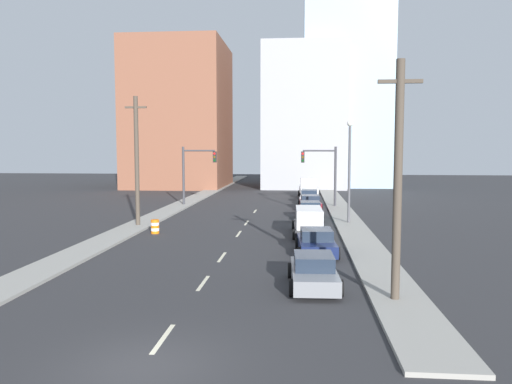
# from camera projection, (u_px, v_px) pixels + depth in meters

# --- Properties ---
(ground_plane) EXTENTS (200.00, 200.00, 0.00)m
(ground_plane) POSITION_uv_depth(u_px,v_px,m) (143.00, 367.00, 13.20)
(ground_plane) COLOR #2D2D30
(sidewalk_left) EXTENTS (2.21, 90.30, 0.14)m
(sidewalk_left) POSITION_uv_depth(u_px,v_px,m) (197.00, 197.00, 58.69)
(sidewalk_left) COLOR gray
(sidewalk_left) RESTS_ON ground
(sidewalk_right) EXTENTS (2.21, 90.30, 0.14)m
(sidewalk_right) POSITION_uv_depth(u_px,v_px,m) (333.00, 198.00, 57.30)
(sidewalk_right) COLOR gray
(sidewalk_right) RESTS_ON ground
(lane_stripe_at_2m) EXTENTS (0.16, 2.40, 0.01)m
(lane_stripe_at_2m) POSITION_uv_depth(u_px,v_px,m) (163.00, 338.00, 15.18)
(lane_stripe_at_2m) COLOR beige
(lane_stripe_at_2m) RESTS_ON ground
(lane_stripe_at_8m) EXTENTS (0.16, 2.40, 0.01)m
(lane_stripe_at_8m) POSITION_uv_depth(u_px,v_px,m) (203.00, 283.00, 21.45)
(lane_stripe_at_8m) COLOR beige
(lane_stripe_at_8m) RESTS_ON ground
(lane_stripe_at_13m) EXTENTS (0.16, 2.40, 0.01)m
(lane_stripe_at_13m) POSITION_uv_depth(u_px,v_px,m) (222.00, 257.00, 26.59)
(lane_stripe_at_13m) COLOR beige
(lane_stripe_at_13m) RESTS_ON ground
(lane_stripe_at_21m) EXTENTS (0.16, 2.40, 0.01)m
(lane_stripe_at_21m) POSITION_uv_depth(u_px,v_px,m) (239.00, 234.00, 33.85)
(lane_stripe_at_21m) COLOR beige
(lane_stripe_at_21m) RESTS_ON ground
(lane_stripe_at_26m) EXTENTS (0.16, 2.40, 0.01)m
(lane_stripe_at_26m) POSITION_uv_depth(u_px,v_px,m) (247.00, 223.00, 38.84)
(lane_stripe_at_26m) COLOR beige
(lane_stripe_at_26m) RESTS_ON ground
(lane_stripe_at_33m) EXTENTS (0.16, 2.40, 0.01)m
(lane_stripe_at_33m) POSITION_uv_depth(u_px,v_px,m) (255.00, 211.00, 46.08)
(lane_stripe_at_33m) COLOR beige
(lane_stripe_at_33m) RESTS_ON ground
(building_brick_left) EXTENTS (14.00, 16.00, 21.43)m
(building_brick_left) POSITION_uv_depth(u_px,v_px,m) (180.00, 116.00, 75.59)
(building_brick_left) COLOR brown
(building_brick_left) RESTS_ON ground
(building_office_center) EXTENTS (12.00, 20.00, 20.69)m
(building_office_center) POSITION_uv_depth(u_px,v_px,m) (304.00, 119.00, 77.95)
(building_office_center) COLOR #99999E
(building_office_center) RESTS_ON ground
(building_glass_right) EXTENTS (13.00, 20.00, 38.22)m
(building_glass_right) POSITION_uv_depth(u_px,v_px,m) (344.00, 66.00, 80.59)
(building_glass_right) COLOR #99B7CC
(building_glass_right) RESTS_ON ground
(traffic_signal_left) EXTENTS (3.50, 0.35, 5.98)m
(traffic_signal_left) POSITION_uv_depth(u_px,v_px,m) (193.00, 168.00, 50.21)
(traffic_signal_left) COLOR #38383D
(traffic_signal_left) RESTS_ON ground
(traffic_signal_right) EXTENTS (3.50, 0.35, 5.98)m
(traffic_signal_right) POSITION_uv_depth(u_px,v_px,m) (325.00, 169.00, 49.05)
(traffic_signal_right) COLOR #38383D
(traffic_signal_right) RESTS_ON ground
(utility_pole_right_near) EXTENTS (1.60, 0.32, 9.00)m
(utility_pole_right_near) POSITION_uv_depth(u_px,v_px,m) (398.00, 180.00, 18.36)
(utility_pole_right_near) COLOR #473D33
(utility_pole_right_near) RESTS_ON ground
(utility_pole_left_mid) EXTENTS (1.60, 0.32, 9.57)m
(utility_pole_left_mid) POSITION_uv_depth(u_px,v_px,m) (137.00, 160.00, 36.55)
(utility_pole_left_mid) COLOR #473D33
(utility_pole_left_mid) RESTS_ON ground
(traffic_barrel) EXTENTS (0.56, 0.56, 0.95)m
(traffic_barrel) POSITION_uv_depth(u_px,v_px,m) (155.00, 227.00, 33.96)
(traffic_barrel) COLOR orange
(traffic_barrel) RESTS_ON ground
(street_lamp) EXTENTS (0.44, 0.44, 7.88)m
(street_lamp) POSITION_uv_depth(u_px,v_px,m) (349.00, 164.00, 37.74)
(street_lamp) COLOR #4C4C51
(street_lamp) RESTS_ON ground
(sedan_gray) EXTENTS (2.24, 4.52, 1.39)m
(sedan_gray) POSITION_uv_depth(u_px,v_px,m) (314.00, 272.00, 20.79)
(sedan_gray) COLOR slate
(sedan_gray) RESTS_ON ground
(sedan_navy) EXTENTS (2.36, 4.39, 1.40)m
(sedan_navy) POSITION_uv_depth(u_px,v_px,m) (316.00, 243.00, 27.27)
(sedan_navy) COLOR #141E47
(sedan_navy) RESTS_ON ground
(box_truck_black) EXTENTS (2.30, 6.26, 1.83)m
(box_truck_black) POSITION_uv_depth(u_px,v_px,m) (309.00, 222.00, 33.27)
(box_truck_black) COLOR black
(box_truck_black) RESTS_ON ground
(sedan_teal) EXTENTS (2.16, 4.50, 1.49)m
(sedan_teal) POSITION_uv_depth(u_px,v_px,m) (310.00, 211.00, 40.55)
(sedan_teal) COLOR #196B75
(sedan_teal) RESTS_ON ground
(sedan_maroon) EXTENTS (2.33, 4.60, 1.39)m
(sedan_maroon) POSITION_uv_depth(u_px,v_px,m) (310.00, 203.00, 47.13)
(sedan_maroon) COLOR maroon
(sedan_maroon) RESTS_ON ground
(sedan_silver) EXTENTS (2.28, 4.57, 1.44)m
(sedan_silver) POSITION_uv_depth(u_px,v_px,m) (309.00, 197.00, 52.90)
(sedan_silver) COLOR #B2B2BC
(sedan_silver) RESTS_ON ground
(pickup_truck_white) EXTENTS (2.45, 5.49, 2.24)m
(pickup_truck_white) POSITION_uv_depth(u_px,v_px,m) (308.00, 190.00, 59.17)
(pickup_truck_white) COLOR silver
(pickup_truck_white) RESTS_ON ground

